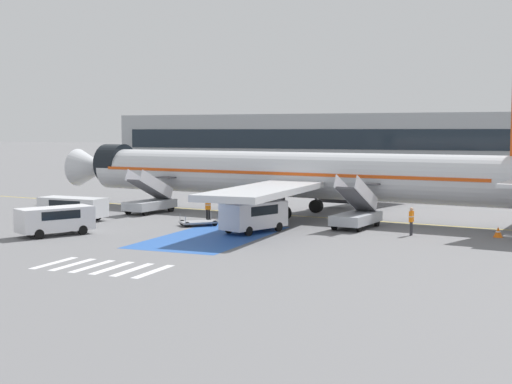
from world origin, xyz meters
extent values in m
plane|color=slate|center=(0.00, 0.00, 0.00)|extent=(600.00, 600.00, 0.00)
cube|color=gold|center=(-0.18, -0.57, 0.00)|extent=(80.44, 11.03, 0.01)
cube|color=#2856A8|center=(-0.18, -13.66, 0.00)|extent=(6.34, 12.70, 0.01)
cube|color=silver|center=(-3.78, -25.23, 0.00)|extent=(0.44, 3.60, 0.01)
cube|color=silver|center=(-2.58, -25.23, 0.00)|extent=(0.44, 3.60, 0.01)
cube|color=silver|center=(-1.38, -25.23, 0.00)|extent=(0.44, 3.60, 0.01)
cube|color=silver|center=(-0.18, -25.23, 0.00)|extent=(0.44, 3.60, 0.01)
cube|color=silver|center=(1.02, -25.23, 0.00)|extent=(0.44, 3.60, 0.01)
cube|color=silver|center=(2.22, -25.23, 0.00)|extent=(0.44, 3.60, 0.01)
cylinder|color=silver|center=(-0.18, -0.57, 3.35)|extent=(37.30, 8.61, 3.69)
cone|color=silver|center=(-20.59, 2.18, 3.35)|extent=(4.51, 4.13, 3.62)
cylinder|color=black|center=(-17.85, 1.81, 3.81)|extent=(2.69, 3.99, 3.73)
cube|color=#DB4C14|center=(-0.18, -0.57, 3.54)|extent=(34.36, 8.29, 0.24)
cube|color=silver|center=(1.97, -9.13, 2.80)|extent=(4.52, 15.68, 0.44)
cylinder|color=#38383D|center=(0.70, -7.60, 1.51)|extent=(2.94, 2.41, 2.07)
cube|color=silver|center=(4.16, 7.11, 2.80)|extent=(8.49, 16.27, 0.44)
cylinder|color=#38383D|center=(2.53, 5.98, 1.51)|extent=(2.94, 2.41, 2.07)
cylinder|color=#38383D|center=(-13.06, 1.17, 1.70)|extent=(0.20, 0.20, 2.56)
cylinder|color=black|center=(-13.06, 1.17, 0.42)|extent=(0.87, 0.39, 0.84)
cylinder|color=#38383D|center=(1.14, -3.72, 1.67)|extent=(0.24, 0.24, 2.25)
cylinder|color=black|center=(1.14, -3.72, 0.55)|extent=(1.17, 0.74, 1.10)
cylinder|color=#38383D|center=(1.93, 2.12, 1.67)|extent=(0.24, 0.24, 2.25)
cylinder|color=black|center=(1.93, 2.12, 0.55)|extent=(1.17, 0.74, 1.10)
cube|color=#ADB2BA|center=(-10.89, -3.61, 0.70)|extent=(2.82, 5.05, 0.70)
cylinder|color=black|center=(-11.60, -1.82, 0.35)|extent=(0.31, 0.72, 0.70)
cylinder|color=black|center=(-9.74, -2.07, 0.35)|extent=(0.31, 0.72, 0.70)
cylinder|color=black|center=(-12.04, -5.15, 0.35)|extent=(0.31, 0.72, 0.70)
cylinder|color=black|center=(-10.19, -5.40, 0.35)|extent=(0.31, 0.72, 0.70)
cube|color=#4C4C51|center=(-10.89, -3.61, 1.97)|extent=(1.97, 4.30, 1.98)
cube|color=#4C4C51|center=(-10.59, -1.35, 2.88)|extent=(1.78, 1.31, 0.12)
cube|color=silver|center=(-11.66, -3.51, 2.44)|extent=(0.66, 4.44, 2.70)
cube|color=silver|center=(-10.13, -3.71, 2.44)|extent=(0.66, 4.44, 2.70)
cube|color=#ADB2BA|center=(7.51, -6.09, 0.70)|extent=(2.82, 5.05, 0.70)
cylinder|color=black|center=(6.81, -4.30, 0.35)|extent=(0.31, 0.72, 0.70)
cylinder|color=black|center=(8.66, -4.55, 0.35)|extent=(0.31, 0.72, 0.70)
cylinder|color=black|center=(6.36, -7.63, 0.35)|extent=(0.31, 0.72, 0.70)
cylinder|color=black|center=(8.21, -7.88, 0.35)|extent=(0.31, 0.72, 0.70)
cube|color=#4C4C51|center=(7.51, -6.09, 2.03)|extent=(1.97, 4.30, 2.11)
cube|color=#4C4C51|center=(7.81, -3.83, 3.01)|extent=(1.78, 1.31, 0.12)
cube|color=silver|center=(6.75, -5.99, 2.51)|extent=(0.66, 4.46, 2.82)
cube|color=silver|center=(8.27, -6.19, 2.51)|extent=(0.66, 4.46, 2.82)
cube|color=#38383D|center=(8.25, 24.41, 0.78)|extent=(2.63, 9.39, 0.60)
cube|color=silver|center=(8.18, 28.98, 1.28)|extent=(2.40, 2.11, 1.60)
cube|color=black|center=(8.17, 30.02, 1.60)|extent=(2.00, 0.07, 0.70)
cylinder|color=#B7BCC4|center=(8.26, 23.99, 2.35)|extent=(2.64, 6.48, 2.55)
cylinder|color=gold|center=(8.26, 23.99, 2.35)|extent=(2.61, 0.39, 2.60)
cylinder|color=black|center=(7.00, 28.55, 0.48)|extent=(0.29, 0.96, 0.96)
cylinder|color=black|center=(9.38, 28.58, 0.48)|extent=(0.29, 0.96, 0.96)
cylinder|color=black|center=(7.07, 23.87, 0.48)|extent=(0.29, 0.96, 0.96)
cylinder|color=black|center=(9.44, 23.91, 0.48)|extent=(0.29, 0.96, 0.96)
cylinder|color=black|center=(7.11, 21.28, 0.48)|extent=(0.29, 0.96, 0.96)
cylinder|color=black|center=(9.48, 21.31, 0.48)|extent=(0.29, 0.96, 0.96)
cube|color=silver|center=(1.58, -10.78, 1.20)|extent=(3.61, 5.19, 1.75)
cube|color=black|center=(1.58, -10.78, 1.58)|extent=(2.85, 3.19, 0.63)
cylinder|color=black|center=(1.27, -9.06, 0.32)|extent=(0.42, 0.67, 0.64)
cylinder|color=black|center=(2.98, -9.73, 0.32)|extent=(0.42, 0.67, 0.64)
cylinder|color=black|center=(0.19, -11.83, 0.32)|extent=(0.42, 0.67, 0.64)
cylinder|color=black|center=(1.90, -12.50, 0.32)|extent=(0.42, 0.67, 0.64)
cube|color=silver|center=(-10.05, -17.11, 1.10)|extent=(4.09, 5.22, 1.56)
cube|color=black|center=(-10.05, -17.11, 1.44)|extent=(3.07, 3.32, 0.56)
cylinder|color=black|center=(-10.14, -15.35, 0.32)|extent=(0.48, 0.66, 0.64)
cylinder|color=black|center=(-8.52, -16.24, 0.32)|extent=(0.48, 0.66, 0.64)
cylinder|color=black|center=(-11.58, -17.99, 0.32)|extent=(0.48, 0.66, 0.64)
cylinder|color=black|center=(-9.96, -18.88, 0.32)|extent=(0.48, 0.66, 0.64)
cube|color=silver|center=(-13.93, -10.04, 1.04)|extent=(5.43, 2.18, 1.45)
cube|color=black|center=(-13.93, -10.04, 1.36)|extent=(3.01, 2.13, 0.52)
cylinder|color=black|center=(-12.24, -9.17, 0.32)|extent=(0.65, 0.22, 0.64)
cylinder|color=black|center=(-12.29, -11.01, 0.32)|extent=(0.65, 0.22, 0.64)
cylinder|color=black|center=(-15.56, -9.06, 0.32)|extent=(0.65, 0.22, 0.64)
cylinder|color=black|center=(-15.62, -10.91, 0.32)|extent=(0.65, 0.22, 0.64)
cube|color=gray|center=(-3.48, -9.16, 0.26)|extent=(2.91, 2.89, 0.12)
cylinder|color=black|center=(-3.18, -7.98, 0.20)|extent=(0.36, 0.35, 0.40)
cylinder|color=black|center=(-2.29, -8.89, 0.20)|extent=(0.36, 0.35, 0.40)
cylinder|color=black|center=(-4.67, -9.43, 0.20)|extent=(0.36, 0.35, 0.40)
cylinder|color=black|center=(-3.78, -10.35, 0.20)|extent=(0.36, 0.35, 0.40)
cylinder|color=gray|center=(-3.11, -7.84, 0.59)|extent=(0.05, 0.05, 0.55)
cylinder|color=gray|center=(-2.14, -8.82, 0.59)|extent=(0.05, 0.05, 0.55)
cylinder|color=gray|center=(-4.82, -9.51, 0.59)|extent=(0.05, 0.05, 0.55)
cylinder|color=gray|center=(-3.86, -10.49, 0.59)|extent=(0.05, 0.05, 0.55)
cylinder|color=#2D2D33|center=(11.77, -8.28, 0.45)|extent=(0.14, 0.14, 0.91)
cylinder|color=#2D2D33|center=(11.80, -8.11, 0.45)|extent=(0.14, 0.14, 0.91)
cube|color=orange|center=(11.78, -8.20, 1.27)|extent=(0.28, 0.45, 0.72)
cube|color=silver|center=(11.78, -8.20, 1.27)|extent=(0.29, 0.46, 0.06)
sphere|color=tan|center=(11.78, -8.20, 1.75)|extent=(0.25, 0.25, 0.25)
cylinder|color=black|center=(-4.03, -6.65, 0.45)|extent=(0.14, 0.14, 0.90)
cylinder|color=black|center=(-3.88, -6.58, 0.45)|extent=(0.14, 0.14, 0.90)
cube|color=orange|center=(-3.96, -6.62, 1.26)|extent=(0.47, 0.37, 0.72)
cube|color=silver|center=(-3.96, -6.62, 1.26)|extent=(0.49, 0.38, 0.06)
sphere|color=tan|center=(-3.96, -6.62, 1.74)|extent=(0.24, 0.24, 0.24)
cone|color=orange|center=(17.16, -6.82, 0.34)|extent=(0.61, 0.61, 0.68)
cylinder|color=white|center=(17.16, -6.82, 0.37)|extent=(0.34, 0.34, 0.08)
cube|color=#9EA3A8|center=(3.54, 70.47, 4.96)|extent=(122.90, 12.00, 9.92)
cube|color=#19232D|center=(3.54, 64.42, 5.45)|extent=(117.99, 0.10, 3.47)
camera|label=1|loc=(20.09, -55.30, 6.92)|focal=50.00mm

